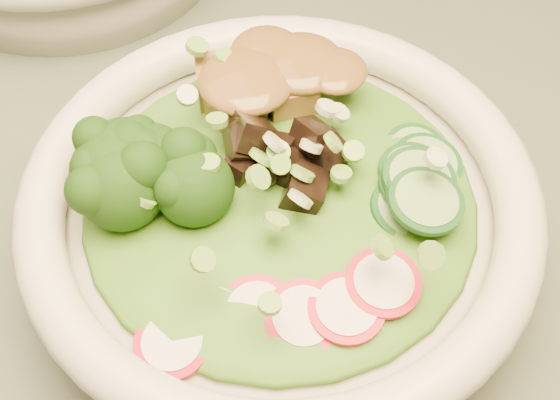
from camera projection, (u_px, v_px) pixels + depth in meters
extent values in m
cube|color=#505D4D|center=(274.00, 163.00, 0.57)|extent=(1.20, 0.80, 0.03)
cylinder|color=silver|center=(280.00, 235.00, 0.48)|extent=(0.27, 0.27, 0.06)
torus|color=silver|center=(280.00, 198.00, 0.45)|extent=(0.30, 0.30, 0.03)
ellipsoid|color=#2F6515|center=(280.00, 199.00, 0.45)|extent=(0.23, 0.23, 0.03)
ellipsoid|color=brown|center=(271.00, 76.00, 0.47)|extent=(0.08, 0.06, 0.02)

